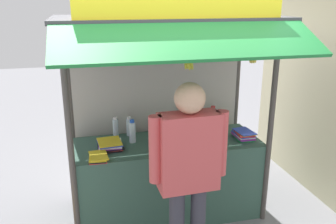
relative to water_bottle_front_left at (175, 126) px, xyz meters
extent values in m
plane|color=gray|center=(-0.13, -0.19, -1.00)|extent=(20.00, 20.00, 0.00)
cube|color=#385B4C|center=(-0.13, -0.19, -0.55)|extent=(2.05, 0.76, 0.89)
cylinder|color=#4C4742|center=(-1.15, -0.57, 0.10)|extent=(0.06, 0.06, 2.21)
cylinder|color=#4C4742|center=(0.90, -0.57, 0.10)|extent=(0.06, 0.06, 2.21)
cylinder|color=#4C4742|center=(-1.15, 0.32, 0.10)|extent=(0.06, 0.06, 2.21)
cylinder|color=#4C4742|center=(0.90, 0.32, 0.10)|extent=(0.06, 0.06, 2.21)
cube|color=#B7B2A8|center=(-0.13, 0.32, 0.08)|extent=(2.01, 0.04, 2.16)
cube|color=#3F3F44|center=(-0.13, -0.22, 1.23)|extent=(2.25, 1.09, 0.04)
cube|color=#1E7A38|center=(-0.13, -1.02, 1.09)|extent=(2.21, 0.51, 0.26)
cylinder|color=#59544C|center=(-0.13, -0.67, 1.13)|extent=(1.95, 0.02, 0.02)
cylinder|color=silver|center=(0.00, 0.00, -0.01)|extent=(0.06, 0.06, 0.20)
cylinder|color=white|center=(0.00, 0.00, 0.11)|extent=(0.04, 0.04, 0.03)
cylinder|color=silver|center=(-0.51, -0.10, 0.01)|extent=(0.07, 0.07, 0.23)
cylinder|color=blue|center=(-0.51, -0.10, 0.14)|extent=(0.05, 0.05, 0.03)
cylinder|color=silver|center=(-0.67, 0.12, 0.00)|extent=(0.07, 0.07, 0.21)
cylinder|color=white|center=(-0.67, 0.12, 0.11)|extent=(0.04, 0.04, 0.03)
cylinder|color=silver|center=(0.05, -0.09, -0.01)|extent=(0.06, 0.06, 0.20)
cylinder|color=blue|center=(0.05, -0.09, 0.11)|extent=(0.04, 0.04, 0.03)
cylinder|color=silver|center=(0.51, 0.13, 0.01)|extent=(0.08, 0.08, 0.24)
cylinder|color=red|center=(0.51, 0.13, 0.15)|extent=(0.05, 0.05, 0.03)
cylinder|color=silver|center=(-0.52, 0.12, -0.01)|extent=(0.06, 0.06, 0.20)
cylinder|color=white|center=(-0.52, 0.12, 0.11)|extent=(0.04, 0.04, 0.03)
cube|color=green|center=(0.73, -0.28, -0.10)|extent=(0.20, 0.28, 0.01)
cube|color=purple|center=(0.74, -0.28, -0.09)|extent=(0.18, 0.27, 0.01)
cube|color=purple|center=(0.73, -0.28, -0.07)|extent=(0.19, 0.27, 0.01)
cube|color=white|center=(0.73, -0.29, -0.06)|extent=(0.19, 0.27, 0.01)
cube|color=blue|center=(0.73, -0.29, -0.05)|extent=(0.20, 0.28, 0.01)
cube|color=red|center=(0.73, -0.29, -0.04)|extent=(0.21, 0.28, 0.01)
cube|color=yellow|center=(0.74, -0.28, -0.03)|extent=(0.19, 0.28, 0.01)
cube|color=blue|center=(0.73, -0.30, -0.02)|extent=(0.20, 0.28, 0.01)
cube|color=black|center=(-0.77, -0.21, -0.10)|extent=(0.24, 0.28, 0.01)
cube|color=red|center=(-0.76, -0.20, -0.09)|extent=(0.24, 0.28, 0.01)
cube|color=black|center=(-0.76, -0.21, -0.08)|extent=(0.26, 0.29, 0.01)
cube|color=purple|center=(-0.77, -0.20, -0.07)|extent=(0.25, 0.28, 0.01)
cube|color=white|center=(-0.76, -0.20, -0.06)|extent=(0.26, 0.29, 0.01)
cube|color=blue|center=(-0.77, -0.21, -0.04)|extent=(0.26, 0.29, 0.01)
cube|color=yellow|center=(-0.77, -0.21, -0.03)|extent=(0.26, 0.29, 0.01)
cube|color=yellow|center=(0.06, -0.31, -0.10)|extent=(0.18, 0.24, 0.01)
cube|color=black|center=(0.07, -0.31, -0.09)|extent=(0.19, 0.25, 0.01)
cube|color=purple|center=(0.06, -0.30, -0.08)|extent=(0.18, 0.24, 0.01)
cube|color=black|center=(0.07, -0.30, -0.07)|extent=(0.19, 0.25, 0.01)
cube|color=red|center=(-0.91, -0.45, -0.10)|extent=(0.18, 0.26, 0.01)
cube|color=black|center=(-0.91, -0.46, -0.09)|extent=(0.19, 0.27, 0.01)
cube|color=yellow|center=(-0.91, -0.45, -0.08)|extent=(0.19, 0.26, 0.01)
cube|color=yellow|center=(-0.90, -0.45, -0.07)|extent=(0.19, 0.26, 0.01)
cylinder|color=#332D23|center=(0.58, -0.67, 1.05)|extent=(0.01, 0.01, 0.13)
cylinder|color=olive|center=(0.58, -0.67, 0.96)|extent=(0.04, 0.04, 0.04)
ellipsoid|color=yellow|center=(0.61, -0.67, 0.89)|extent=(0.03, 0.08, 0.13)
ellipsoid|color=yellow|center=(0.59, -0.65, 0.89)|extent=(0.06, 0.05, 0.14)
ellipsoid|color=yellow|center=(0.57, -0.65, 0.89)|extent=(0.06, 0.05, 0.14)
ellipsoid|color=yellow|center=(0.57, -0.67, 0.89)|extent=(0.04, 0.06, 0.14)
ellipsoid|color=yellow|center=(0.58, -0.68, 0.89)|extent=(0.06, 0.04, 0.14)
ellipsoid|color=yellow|center=(0.59, -0.68, 0.89)|extent=(0.07, 0.05, 0.14)
cylinder|color=#332D23|center=(-0.39, -0.67, 1.07)|extent=(0.01, 0.01, 0.08)
cylinder|color=olive|center=(-0.39, -0.67, 1.01)|extent=(0.04, 0.04, 0.04)
ellipsoid|color=yellow|center=(-0.36, -0.67, 0.93)|extent=(0.04, 0.08, 0.15)
ellipsoid|color=yellow|center=(-0.38, -0.65, 0.92)|extent=(0.06, 0.05, 0.15)
ellipsoid|color=yellow|center=(-0.39, -0.64, 0.93)|extent=(0.07, 0.04, 0.15)
ellipsoid|color=yellow|center=(-0.41, -0.66, 0.93)|extent=(0.05, 0.08, 0.15)
ellipsoid|color=yellow|center=(-0.41, -0.67, 0.93)|extent=(0.05, 0.07, 0.15)
ellipsoid|color=yellow|center=(-0.39, -0.68, 0.93)|extent=(0.07, 0.04, 0.15)
ellipsoid|color=yellow|center=(-0.38, -0.68, 0.92)|extent=(0.05, 0.05, 0.15)
cylinder|color=#332D23|center=(-0.04, -0.67, 1.05)|extent=(0.01, 0.01, 0.13)
cylinder|color=olive|center=(-0.04, -0.67, 0.96)|extent=(0.04, 0.04, 0.04)
ellipsoid|color=yellow|center=(-0.02, -0.66, 0.87)|extent=(0.03, 0.07, 0.17)
ellipsoid|color=yellow|center=(-0.03, -0.64, 0.87)|extent=(0.07, 0.05, 0.17)
ellipsoid|color=yellow|center=(-0.07, -0.65, 0.87)|extent=(0.07, 0.08, 0.17)
ellipsoid|color=yellow|center=(-0.06, -0.68, 0.87)|extent=(0.06, 0.07, 0.17)
ellipsoid|color=yellow|center=(-0.04, -0.69, 0.87)|extent=(0.07, 0.04, 0.17)
cube|color=#CC4C4C|center=(-0.18, -1.14, 0.19)|extent=(0.52, 0.23, 0.68)
cylinder|color=#CC4C4C|center=(-0.46, -1.14, 0.24)|extent=(0.11, 0.11, 0.57)
cylinder|color=#CC4C4C|center=(0.10, -1.14, 0.24)|extent=(0.11, 0.11, 0.57)
sphere|color=tan|center=(-0.18, -1.14, 0.66)|extent=(0.26, 0.26, 0.26)
cube|color=beige|center=(1.89, 0.11, 0.62)|extent=(0.20, 2.40, 3.24)
camera|label=1|loc=(-1.00, -3.76, 1.42)|focal=38.24mm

